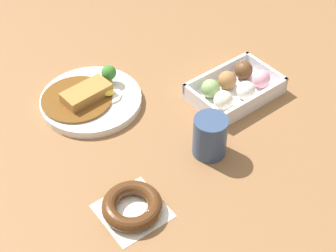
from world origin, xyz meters
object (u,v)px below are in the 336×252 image
curry_plate (90,98)px  chocolate_ring_donut (132,206)px  donut_box (235,88)px  coffee_mug (211,135)px

curry_plate → chocolate_ring_donut: (0.10, 0.31, 0.00)m
donut_box → coffee_mug: size_ratio=2.29×
curry_plate → donut_box: bearing=146.5°
curry_plate → coffee_mug: bearing=112.4°
curry_plate → donut_box: (-0.28, 0.19, 0.01)m
curry_plate → coffee_mug: (-0.12, 0.28, 0.03)m
curry_plate → donut_box: size_ratio=1.12×
chocolate_ring_donut → coffee_mug: size_ratio=1.34×
chocolate_ring_donut → coffee_mug: (-0.22, -0.03, 0.03)m
donut_box → coffee_mug: bearing=31.1°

